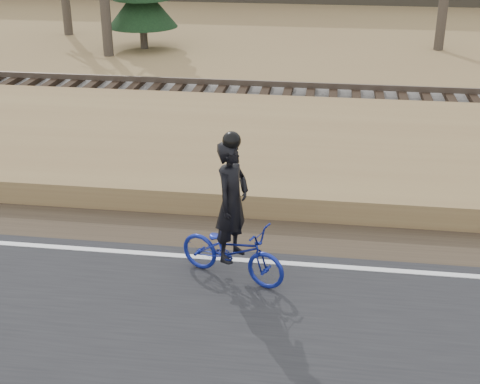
# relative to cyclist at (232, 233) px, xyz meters

# --- Properties ---
(ground) EXTENTS (120.00, 120.00, 0.00)m
(ground) POSITION_rel_cyclist_xyz_m (-1.64, 0.32, -0.81)
(ground) COLOR olive
(ground) RESTS_ON ground
(road) EXTENTS (120.00, 6.00, 0.06)m
(road) POSITION_rel_cyclist_xyz_m (-1.64, -2.18, -0.78)
(road) COLOR black
(road) RESTS_ON ground
(edge_line) EXTENTS (120.00, 0.12, 0.01)m
(edge_line) POSITION_rel_cyclist_xyz_m (-1.64, 0.52, -0.75)
(edge_line) COLOR silver
(edge_line) RESTS_ON road
(shoulder) EXTENTS (120.00, 1.60, 0.04)m
(shoulder) POSITION_rel_cyclist_xyz_m (-1.64, 1.52, -0.79)
(shoulder) COLOR #473A2B
(shoulder) RESTS_ON ground
(embankment) EXTENTS (120.00, 5.00, 0.44)m
(embankment) POSITION_rel_cyclist_xyz_m (-1.64, 4.52, -0.59)
(embankment) COLOR olive
(embankment) RESTS_ON ground
(ballast) EXTENTS (120.00, 3.00, 0.45)m
(ballast) POSITION_rel_cyclist_xyz_m (-1.64, 8.32, -0.59)
(ballast) COLOR slate
(ballast) RESTS_ON ground
(railroad) EXTENTS (120.00, 2.40, 0.29)m
(railroad) POSITION_rel_cyclist_xyz_m (-1.64, 8.32, -0.28)
(railroad) COLOR black
(railroad) RESTS_ON ballast
(cyclist) EXTENTS (1.82, 1.19, 2.30)m
(cyclist) POSITION_rel_cyclist_xyz_m (0.00, 0.00, 0.00)
(cyclist) COLOR navy
(cyclist) RESTS_ON road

